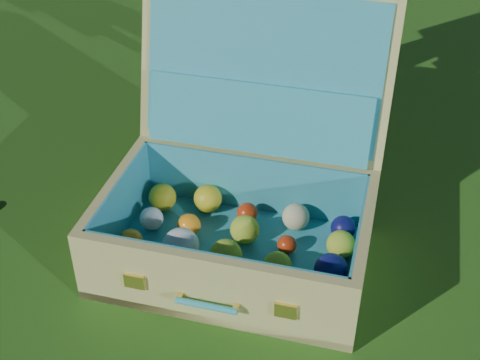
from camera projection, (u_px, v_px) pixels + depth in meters
The scene contains 2 objects.
ground at pixel (162, 251), 1.72m from camera, with size 60.00×60.00×0.00m, color #215114.
suitcase at pixel (245, 187), 1.66m from camera, with size 0.70×0.65×0.61m.
Camera 1 is at (0.40, -1.24, 1.16)m, focal length 50.00 mm.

